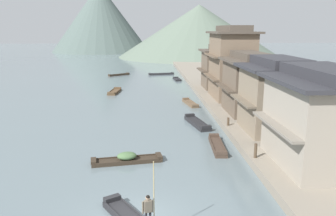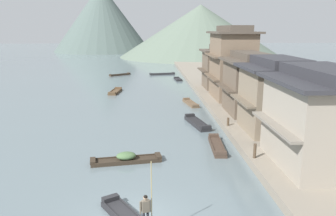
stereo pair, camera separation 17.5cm
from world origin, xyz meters
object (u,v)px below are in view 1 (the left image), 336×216
boat_upstream_distant (161,74)px  house_waterfront_tall (248,83)px  boat_moored_third (190,103)px  house_waterfront_nearest (326,118)px  boat_moored_far (177,79)px  boat_moored_second (115,92)px  mooring_post_dock_near (256,151)px  house_waterfront_second (277,95)px  house_waterfront_narrow (231,63)px  boat_moored_nearest (197,123)px  boat_midriver_drifting (119,75)px  house_waterfront_far (223,67)px  mooring_post_dock_mid (228,122)px  boatman_person (148,208)px  boat_midriver_upstream (217,146)px  boat_crossing_west (127,159)px

boat_upstream_distant → house_waterfront_tall: house_waterfront_tall is taller
boat_moored_third → house_waterfront_nearest: house_waterfront_nearest is taller
boat_moored_far → house_waterfront_tall: house_waterfront_tall is taller
boat_moored_second → boat_moored_third: boat_moored_second is taller
mooring_post_dock_near → house_waterfront_second: bearing=59.5°
house_waterfront_narrow → boat_moored_nearest: bearing=-119.0°
boat_midriver_drifting → boat_upstream_distant: size_ratio=0.79×
house_waterfront_far → house_waterfront_second: bearing=-90.5°
mooring_post_dock_mid → boat_moored_nearest: bearing=136.3°
mooring_post_dock_near → boatman_person: bearing=-132.8°
boat_moored_third → mooring_post_dock_near: (1.94, -19.04, 0.93)m
boat_moored_far → boat_midriver_upstream: boat_midriver_upstream is taller
boat_crossing_west → house_waterfront_far: 29.08m
boatman_person → boat_moored_far: 47.20m
boat_moored_second → house_waterfront_far: house_waterfront_far is taller
house_waterfront_tall → house_waterfront_far: size_ratio=1.01×
boat_midriver_upstream → mooring_post_dock_near: mooring_post_dock_near is taller
mooring_post_dock_near → house_waterfront_tall: bearing=76.3°
boat_moored_second → house_waterfront_far: size_ratio=0.67×
boat_upstream_distant → mooring_post_dock_mid: bearing=-83.7°
boat_moored_nearest → boat_crossing_west: size_ratio=0.98×
boat_moored_second → boat_midriver_upstream: (10.01, -23.72, 0.01)m
boatman_person → mooring_post_dock_near: (7.13, 7.71, -0.45)m
house_waterfront_tall → mooring_post_dock_near: 12.99m
house_waterfront_tall → boat_midriver_upstream: bearing=-118.7°
boat_moored_third → house_waterfront_nearest: (5.83, -20.33, 3.43)m
boat_moored_far → boat_midriver_upstream: size_ratio=0.82×
boatman_person → house_waterfront_nearest: bearing=30.2°
house_waterfront_narrow → boat_crossing_west: bearing=-121.8°
boat_moored_nearest → boat_upstream_distant: 36.45m
boat_moored_far → boat_midriver_upstream: (-0.01, -35.56, 0.04)m
boat_midriver_upstream → boat_upstream_distant: (-2.51, 42.84, -0.04)m
boat_moored_third → boat_upstream_distant: size_ratio=0.84×
boat_moored_third → boat_moored_second: bearing=140.0°
mooring_post_dock_near → mooring_post_dock_mid: size_ratio=1.38×
boatman_person → boat_crossing_west: size_ratio=0.62×
house_waterfront_second → house_waterfront_narrow: size_ratio=0.71×
boat_moored_third → house_waterfront_far: size_ratio=0.66×
house_waterfront_second → mooring_post_dock_mid: house_waterfront_second is taller
boat_upstream_distant → mooring_post_dock_mid: size_ratio=7.18×
boat_midriver_upstream → house_waterfront_nearest: (5.68, -4.88, 3.41)m
boat_midriver_drifting → boat_upstream_distant: (8.33, 0.64, -0.00)m
house_waterfront_nearest → mooring_post_dock_mid: house_waterfront_nearest is taller
boat_moored_third → boat_midriver_drifting: (-10.68, 26.76, -0.01)m
boat_crossing_west → boat_midriver_drifting: bearing=95.2°
boat_moored_nearest → boat_moored_far: boat_moored_nearest is taller
house_waterfront_narrow → boat_midriver_upstream: bearing=-106.7°
boat_crossing_west → house_waterfront_narrow: house_waterfront_narrow is taller
boatman_person → boat_moored_second: boatman_person is taller
boat_upstream_distant → boat_moored_nearest: bearing=-87.0°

